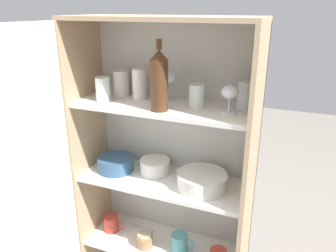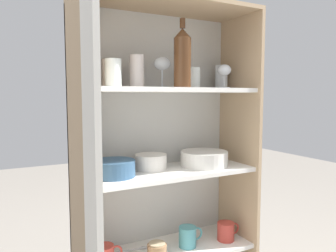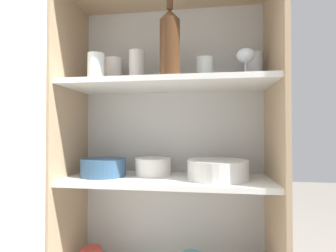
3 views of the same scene
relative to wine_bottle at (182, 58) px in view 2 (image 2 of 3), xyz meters
name	(u,v)px [view 2 (image 2 of 3)]	position (x,y,z in m)	size (l,w,h in m)	color
cupboard_back_panel	(154,162)	(-0.02, 0.24, -0.49)	(0.83, 0.02, 1.44)	silver
cupboard_side_left	(79,179)	(-0.43, 0.09, -0.49)	(0.02, 0.33, 1.44)	tan
cupboard_side_right	(238,160)	(0.38, 0.09, -0.49)	(0.02, 0.33, 1.44)	tan
cupboard_top_panel	(168,5)	(-0.02, 0.09, 0.24)	(0.83, 0.33, 0.02)	tan
shelf_board_lower	(168,251)	(-0.02, 0.09, -0.89)	(0.79, 0.29, 0.02)	white
shelf_board_middle	(168,172)	(-0.02, 0.09, -0.51)	(0.79, 0.29, 0.02)	white
shelf_board_upper	(168,90)	(-0.02, 0.09, -0.14)	(0.79, 0.29, 0.02)	white
cupboard_door	(92,208)	(-0.47, -0.28, -0.49)	(0.08, 0.41, 1.44)	silver
tumbler_glass_0	(113,73)	(-0.29, 0.04, -0.07)	(0.07, 0.07, 0.11)	white
tumbler_glass_1	(193,78)	(0.12, 0.11, -0.08)	(0.07, 0.07, 0.10)	white
tumbler_glass_2	(137,71)	(-0.16, 0.13, -0.06)	(0.07, 0.07, 0.14)	silver
tumbler_glass_3	(111,73)	(-0.27, 0.15, -0.07)	(0.08, 0.08, 0.12)	silver
tumbler_glass_4	(221,77)	(0.32, 0.15, -0.07)	(0.06, 0.06, 0.12)	white
wine_glass_0	(163,65)	(-0.02, 0.14, -0.02)	(0.08, 0.08, 0.14)	white
wine_glass_1	(224,71)	(0.27, 0.07, -0.04)	(0.07, 0.07, 0.12)	white
wine_bottle	(182,58)	(0.00, 0.00, 0.00)	(0.07, 0.07, 0.29)	#4C2D19
plate_stack_white	(204,158)	(0.17, 0.08, -0.46)	(0.23, 0.23, 0.07)	silver
mixing_bowl_large	(114,168)	(-0.28, 0.08, -0.46)	(0.18, 0.18, 0.07)	#33567A
serving_bowl_small	(151,161)	(-0.09, 0.13, -0.46)	(0.15, 0.15, 0.07)	silver
coffee_mug_primary	(226,231)	(0.28, 0.04, -0.83)	(0.12, 0.08, 0.09)	#BC3D33
coffee_mug_extra_2	(188,237)	(0.07, 0.07, -0.83)	(0.12, 0.08, 0.10)	teal
storage_jar	(157,251)	(-0.11, 0.03, -0.84)	(0.09, 0.09, 0.07)	#99704C
serving_spoon	(134,249)	(-0.17, 0.15, -0.87)	(0.16, 0.03, 0.01)	silver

